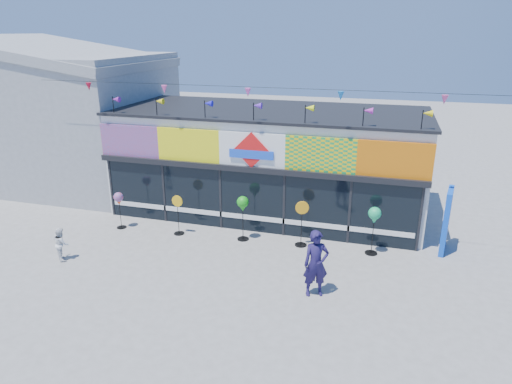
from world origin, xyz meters
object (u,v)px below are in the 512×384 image
at_px(spinner_0, 119,200).
at_px(spinner_3, 302,222).
at_px(spinner_1, 178,214).
at_px(adult_man, 316,264).
at_px(spinner_2, 243,205).
at_px(spinner_4, 374,217).
at_px(child, 61,244).
at_px(blue_sign, 446,221).

distance_m(spinner_0, spinner_3, 6.80).
relative_size(spinner_0, spinner_1, 0.95).
bearing_deg(spinner_3, adult_man, -72.10).
relative_size(spinner_2, adult_man, 0.84).
height_order(spinner_1, adult_man, adult_man).
bearing_deg(spinner_4, spinner_0, -177.24).
height_order(spinner_1, spinner_3, spinner_3).
xyz_separation_m(spinner_2, spinner_3, (2.07, 0.10, -0.44)).
xyz_separation_m(spinner_2, child, (-5.18, -3.03, -0.76)).
bearing_deg(adult_man, spinner_2, 113.42).
bearing_deg(blue_sign, spinner_2, -161.67).
bearing_deg(spinner_4, blue_sign, 20.94).
relative_size(spinner_2, child, 1.49).
bearing_deg(spinner_2, blue_sign, 8.62).
xyz_separation_m(spinner_0, spinner_2, (4.72, 0.30, 0.18)).
xyz_separation_m(spinner_3, child, (-7.24, -3.13, -0.32)).
height_order(spinner_0, spinner_1, spinner_1).
relative_size(spinner_4, adult_man, 0.86).
xyz_separation_m(spinner_3, adult_man, (0.96, -2.96, 0.11)).
relative_size(spinner_1, spinner_4, 0.90).
height_order(blue_sign, child, blue_sign).
xyz_separation_m(adult_man, child, (-8.20, -0.16, -0.42)).
bearing_deg(adult_man, spinner_4, 41.69).
xyz_separation_m(spinner_0, spinner_3, (6.79, 0.39, -0.27)).
bearing_deg(spinner_1, spinner_0, -177.62).
distance_m(blue_sign, spinner_0, 11.53).
relative_size(blue_sign, spinner_3, 1.34).
relative_size(spinner_3, child, 1.49).
height_order(spinner_2, spinner_3, same).
bearing_deg(spinner_3, child, -156.66).
height_order(blue_sign, spinner_0, blue_sign).
bearing_deg(adult_man, spinner_1, 130.69).
relative_size(spinner_0, spinner_2, 0.86).
relative_size(spinner_2, spinner_3, 1.00).
xyz_separation_m(blue_sign, spinner_0, (-11.45, -1.32, 0.03)).
xyz_separation_m(spinner_2, adult_man, (3.03, -2.87, -0.34)).
height_order(spinner_1, child, spinner_1).
xyz_separation_m(blue_sign, spinner_1, (-9.13, -1.22, -0.31)).
xyz_separation_m(spinner_2, spinner_4, (4.44, 0.14, 0.02)).
height_order(spinner_2, adult_man, adult_man).
xyz_separation_m(blue_sign, spinner_3, (-4.67, -0.92, -0.24)).
distance_m(spinner_1, child, 3.97).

